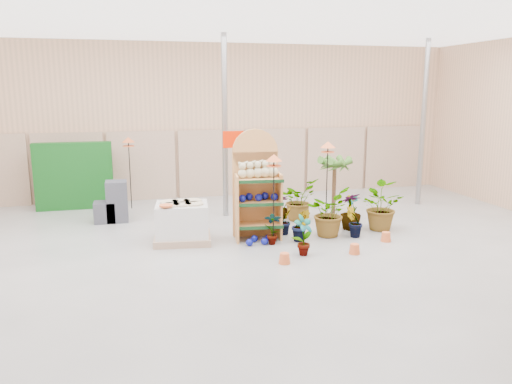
{
  "coord_description": "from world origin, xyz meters",
  "views": [
    {
      "loc": [
        -2.23,
        -8.72,
        3.17
      ],
      "look_at": [
        0.3,
        1.5,
        1.0
      ],
      "focal_mm": 35.0,
      "sensor_mm": 36.0,
      "label": 1
    }
  ],
  "objects_px": {
    "display_shelf": "(256,189)",
    "bird_table_front": "(274,161)",
    "pallet_stack": "(182,223)",
    "potted_plant_2": "(328,212)"
  },
  "relations": [
    {
      "from": "bird_table_front",
      "to": "potted_plant_2",
      "type": "bearing_deg",
      "value": 14.59
    },
    {
      "from": "display_shelf",
      "to": "pallet_stack",
      "type": "bearing_deg",
      "value": -174.71
    },
    {
      "from": "pallet_stack",
      "to": "bird_table_front",
      "type": "height_order",
      "value": "bird_table_front"
    },
    {
      "from": "bird_table_front",
      "to": "potted_plant_2",
      "type": "relative_size",
      "value": 1.78
    },
    {
      "from": "pallet_stack",
      "to": "potted_plant_2",
      "type": "xyz_separation_m",
      "value": [
        3.16,
        -0.29,
        0.11
      ]
    },
    {
      "from": "pallet_stack",
      "to": "bird_table_front",
      "type": "distance_m",
      "value": 2.34
    },
    {
      "from": "display_shelf",
      "to": "pallet_stack",
      "type": "relative_size",
      "value": 1.85
    },
    {
      "from": "pallet_stack",
      "to": "potted_plant_2",
      "type": "distance_m",
      "value": 3.17
    },
    {
      "from": "display_shelf",
      "to": "bird_table_front",
      "type": "xyz_separation_m",
      "value": [
        0.21,
        -0.62,
        0.68
      ]
    },
    {
      "from": "display_shelf",
      "to": "pallet_stack",
      "type": "height_order",
      "value": "display_shelf"
    }
  ]
}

